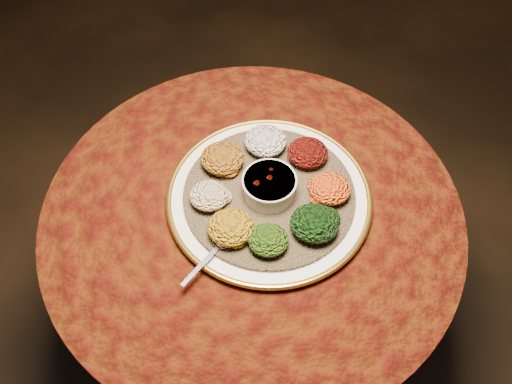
{
  "coord_description": "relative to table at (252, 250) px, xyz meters",
  "views": [
    {
      "loc": [
        0.07,
        -0.71,
        1.81
      ],
      "look_at": [
        0.01,
        0.04,
        0.76
      ],
      "focal_mm": 40.0,
      "sensor_mm": 36.0,
      "label": 1
    }
  ],
  "objects": [
    {
      "name": "portion_mixveg",
      "position": [
        0.04,
        -0.1,
        0.23
      ],
      "size": [
        0.09,
        0.08,
        0.04
      ],
      "primitive_type": "ellipsoid",
      "color": "#A1370A",
      "rests_on": "injera"
    },
    {
      "name": "injera",
      "position": [
        0.04,
        0.03,
        0.2
      ],
      "size": [
        0.51,
        0.51,
        0.01
      ],
      "primitive_type": "cylinder",
      "rotation": [
        0.0,
        0.0,
        -0.38
      ],
      "color": "olive",
      "rests_on": "platter"
    },
    {
      "name": "portion_kik",
      "position": [
        -0.04,
        -0.08,
        0.23
      ],
      "size": [
        0.1,
        0.09,
        0.05
      ],
      "primitive_type": "ellipsoid",
      "color": "#B98110",
      "rests_on": "injera"
    },
    {
      "name": "spoon",
      "position": [
        -0.06,
        -0.11,
        0.21
      ],
      "size": [
        0.1,
        0.13,
        0.01
      ],
      "rotation": [
        0.0,
        0.0,
        -2.15
      ],
      "color": "silver",
      "rests_on": "injera"
    },
    {
      "name": "portion_ayib",
      "position": [
        0.02,
        0.17,
        0.23
      ],
      "size": [
        0.1,
        0.1,
        0.05
      ],
      "primitive_type": "ellipsoid",
      "color": "white",
      "rests_on": "injera"
    },
    {
      "name": "platter",
      "position": [
        0.04,
        0.03,
        0.19
      ],
      "size": [
        0.58,
        0.58,
        0.02
      ],
      "rotation": [
        0.0,
        0.0,
        -0.35
      ],
      "color": "silver",
      "rests_on": "table"
    },
    {
      "name": "portion_timatim",
      "position": [
        -0.1,
        0.0,
        0.23
      ],
      "size": [
        0.09,
        0.08,
        0.04
      ],
      "primitive_type": "ellipsoid",
      "color": "maroon",
      "rests_on": "injera"
    },
    {
      "name": "portion_gomen",
      "position": [
        0.14,
        -0.06,
        0.23
      ],
      "size": [
        0.11,
        0.1,
        0.05
      ],
      "primitive_type": "ellipsoid",
      "color": "black",
      "rests_on": "injera"
    },
    {
      "name": "table",
      "position": [
        0.0,
        0.0,
        0.0
      ],
      "size": [
        0.96,
        0.96,
        0.73
      ],
      "color": "black",
      "rests_on": "ground"
    },
    {
      "name": "portion_kitfo",
      "position": [
        0.12,
        0.14,
        0.23
      ],
      "size": [
        0.1,
        0.09,
        0.05
      ],
      "primitive_type": "ellipsoid",
      "color": "black",
      "rests_on": "injera"
    },
    {
      "name": "stew_bowl",
      "position": [
        0.04,
        0.03,
        0.24
      ],
      "size": [
        0.12,
        0.12,
        0.05
      ],
      "color": "silver",
      "rests_on": "injera"
    },
    {
      "name": "portion_tikil",
      "position": [
        0.17,
        0.04,
        0.23
      ],
      "size": [
        0.09,
        0.09,
        0.04
      ],
      "primitive_type": "ellipsoid",
      "color": "#BD670F",
      "rests_on": "injera"
    },
    {
      "name": "portion_shiro",
      "position": [
        -0.08,
        0.11,
        0.23
      ],
      "size": [
        0.1,
        0.1,
        0.05
      ],
      "primitive_type": "ellipsoid",
      "color": "#9E5713",
      "rests_on": "injera"
    }
  ]
}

